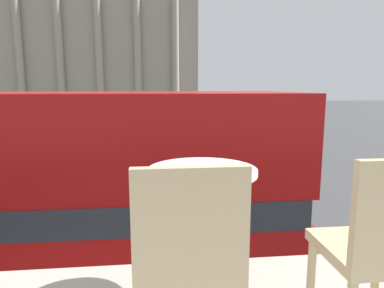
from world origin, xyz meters
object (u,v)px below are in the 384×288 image
object	(u,v)px
cafe_chair_1	(380,247)
pedestrian_grey	(308,144)
traffic_light_near	(48,145)
traffic_light_mid	(204,120)
car_white	(46,141)
pedestrian_black	(127,136)
plaza_building_left	(89,53)
car_black	(232,125)
cafe_dining_table	(202,203)
cafe_chair_0	(188,261)
pedestrian_yellow	(134,126)

from	to	relation	value
cafe_chair_1	pedestrian_grey	xyz separation A→B (m)	(7.85, 17.39, -2.64)
traffic_light_near	pedestrian_grey	size ratio (longest dim) A/B	2.09
traffic_light_mid	pedestrian_grey	size ratio (longest dim) A/B	2.10
car_white	pedestrian_black	world-z (taller)	pedestrian_black
cafe_chair_1	plaza_building_left	distance (m)	50.08
plaza_building_left	traffic_light_near	size ratio (longest dim) A/B	8.18
traffic_light_mid	car_black	size ratio (longest dim) A/B	0.87
plaza_building_left	car_black	distance (m)	25.95
cafe_dining_table	cafe_chair_0	xyz separation A→B (m)	(-0.14, -0.60, -0.02)
car_black	pedestrian_grey	xyz separation A→B (m)	(1.63, -12.88, 0.31)
traffic_light_near	pedestrian_black	world-z (taller)	traffic_light_near
car_white	plaza_building_left	bearing A→B (deg)	-45.59
pedestrian_yellow	pedestrian_black	distance (m)	5.99
traffic_light_mid	car_white	world-z (taller)	traffic_light_mid
cafe_dining_table	cafe_chair_1	bearing A→B (deg)	-39.99
cafe_chair_1	traffic_light_near	xyz separation A→B (m)	(-4.50, 10.43, -1.26)
cafe_chair_1	traffic_light_near	world-z (taller)	cafe_chair_1
traffic_light_near	traffic_light_mid	bearing A→B (deg)	51.33
cafe_chair_0	plaza_building_left	xyz separation A→B (m)	(-9.17, 48.83, 5.28)
cafe_chair_1	car_black	xyz separation A→B (m)	(6.23, 30.27, -2.95)
cafe_chair_1	traffic_light_near	size ratio (longest dim) A/B	0.25
cafe_dining_table	cafe_chair_1	world-z (taller)	cafe_chair_1
cafe_dining_table	pedestrian_yellow	world-z (taller)	cafe_dining_table
cafe_dining_table	pedestrian_yellow	bearing A→B (deg)	94.31
car_black	cafe_chair_1	bearing A→B (deg)	-178.12
plaza_building_left	pedestrian_yellow	bearing A→B (deg)	-70.56
cafe_chair_0	plaza_building_left	bearing A→B (deg)	104.24
cafe_dining_table	car_black	distance (m)	30.65
car_black	pedestrian_grey	world-z (taller)	pedestrian_grey
traffic_light_near	pedestrian_black	xyz separation A→B (m)	(1.61, 11.93, -1.43)
cafe_chair_1	car_white	world-z (taller)	cafe_chair_1
cafe_chair_0	pedestrian_yellow	distance (m)	28.58
cafe_dining_table	traffic_light_mid	size ratio (longest dim) A/B	0.20
cafe_dining_table	plaza_building_left	size ratio (longest dim) A/B	0.02
traffic_light_mid	pedestrian_black	world-z (taller)	traffic_light_mid
pedestrian_grey	car_black	bearing A→B (deg)	130.16
cafe_dining_table	plaza_building_left	distance (m)	49.40
traffic_light_mid	car_white	bearing A→B (deg)	159.60
pedestrian_black	car_white	bearing A→B (deg)	46.49
car_black	traffic_light_near	bearing A→B (deg)	165.10
traffic_light_mid	pedestrian_yellow	size ratio (longest dim) A/B	2.24
cafe_chair_0	pedestrian_yellow	size ratio (longest dim) A/B	0.56
cafe_dining_table	cafe_chair_1	xyz separation A→B (m)	(0.67, -0.56, -0.02)
cafe_chair_0	pedestrian_yellow	bearing A→B (deg)	97.54
cafe_chair_1	cafe_chair_0	bearing A→B (deg)	178.98
pedestrian_grey	cafe_dining_table	bearing A→B (deg)	-83.88
car_white	pedestrian_black	size ratio (longest dim) A/B	2.51
traffic_light_near	pedestrian_black	distance (m)	12.12
cafe_dining_table	cafe_chair_1	size ratio (longest dim) A/B	0.80
cafe_dining_table	traffic_light_mid	xyz separation A→B (m)	(2.54, 17.84, -1.27)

